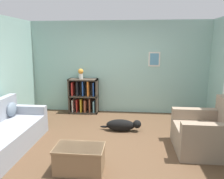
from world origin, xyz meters
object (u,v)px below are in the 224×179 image
(coffee_table, at_px, (80,158))
(vase, at_px, (81,73))
(couch, at_px, (1,135))
(dog, at_px, (123,125))
(bookshelf, at_px, (84,96))
(recliner_chair, at_px, (207,133))

(coffee_table, height_order, vase, vase)
(couch, height_order, vase, vase)
(couch, xyz_separation_m, coffee_table, (1.63, -0.53, -0.08))
(dog, xyz_separation_m, vase, (-1.25, 1.26, 1.02))
(bookshelf, xyz_separation_m, vase, (-0.06, -0.02, 0.68))
(recliner_chair, height_order, vase, vase)
(recliner_chair, distance_m, dog, 1.81)
(dog, bearing_deg, vase, 134.99)
(couch, relative_size, coffee_table, 2.62)
(coffee_table, bearing_deg, vase, 102.76)
(dog, height_order, vase, vase)
(couch, bearing_deg, recliner_chair, 5.52)
(couch, xyz_separation_m, bookshelf, (1.03, 2.42, 0.17))
(recliner_chair, bearing_deg, bookshelf, 143.89)
(coffee_table, distance_m, vase, 3.15)
(recliner_chair, xyz_separation_m, vase, (-2.88, 2.03, 0.81))
(coffee_table, bearing_deg, couch, 161.83)
(recliner_chair, distance_m, vase, 3.61)
(bookshelf, distance_m, coffee_table, 3.03)
(coffee_table, bearing_deg, recliner_chair, 22.24)
(recliner_chair, bearing_deg, dog, 154.39)
(couch, xyz_separation_m, dog, (2.22, 1.15, -0.16))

